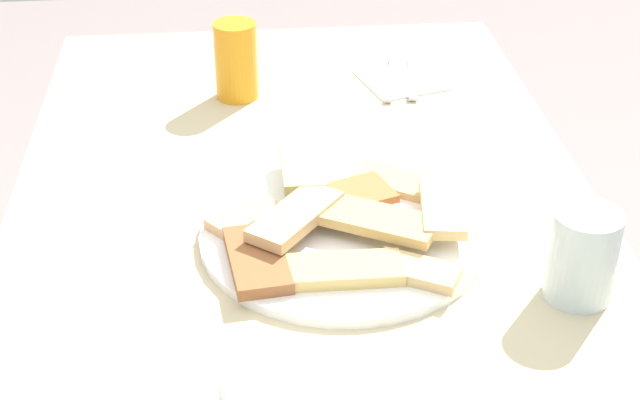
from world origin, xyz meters
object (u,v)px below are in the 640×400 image
Objects in this scene: spoon at (391,79)px; soda_can at (236,61)px; paper_napkin at (402,80)px; dining_table at (306,265)px; drinking_glass at (582,255)px; pide_platter at (341,230)px; fork at (413,78)px.

soda_can is at bearing 109.50° from spoon.
spoon is at bearing 90.00° from paper_napkin.
drinking_glass is (-0.21, -0.29, 0.14)m from dining_table.
paper_napkin is at bearing -18.56° from pide_platter.
paper_napkin is 0.72× the size of spoon.
paper_napkin is at bearing -83.20° from soda_can.
spoon is at bearing 11.42° from drinking_glass.
soda_can reaches higher than fork.
pide_platter is 2.86× the size of soda_can.
drinking_glass is at bearing -146.36° from soda_can.
drinking_glass is (-0.55, -0.37, -0.01)m from soda_can.
soda_can reaches higher than dining_table.
spoon is (0.03, -0.25, -0.06)m from soda_can.
paper_napkin is at bearing 9.71° from drinking_glass.
fork is at bearing -83.63° from soda_can.
spoon is at bearing -24.42° from dining_table.
pide_platter is at bearing 161.44° from paper_napkin.
drinking_glass is 0.59m from fork.
pide_platter is 0.48m from fork.
fork is at bearing -28.83° from dining_table.
pide_platter is at bearing 175.75° from spoon.
pide_platter is 0.47m from spoon.
spoon is (0.45, -0.13, -0.01)m from pide_platter.
dining_table is 0.38m from drinking_glass.
spoon reaches higher than paper_napkin.
fork is (0.00, -0.02, 0.00)m from paper_napkin.
spoon is (0.00, 0.04, 0.00)m from fork.
soda_can is 0.73× the size of spoon.
fork is at bearing -20.60° from pide_platter.
dining_table is at bearing -166.92° from soda_can.
spoon is at bearing 99.68° from fork.
soda_can is at bearing 33.64° from drinking_glass.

